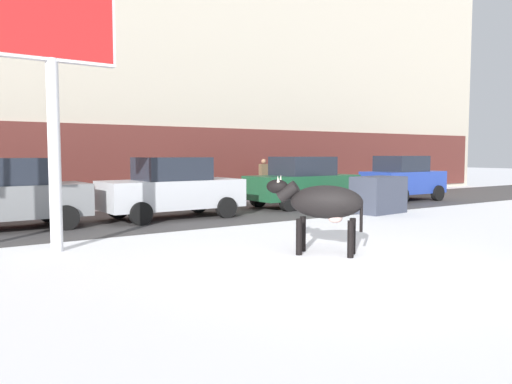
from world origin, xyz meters
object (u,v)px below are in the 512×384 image
car_silver_sedan (172,188)px  dumpster (378,195)px  car_grey_sedan (0,195)px  pedestrian_far_left (264,179)px  billboard (51,31)px  cow_black (323,203)px  pedestrian_by_cars (179,182)px  car_darkgreen_sedan (303,182)px  car_blue_hatchback (403,178)px

car_silver_sedan → dumpster: car_silver_sedan is taller
car_grey_sedan → pedestrian_far_left: bearing=17.1°
car_silver_sedan → pedestrian_far_left: (5.78, 3.40, -0.03)m
billboard → car_silver_sedan: bearing=40.0°
car_silver_sedan → billboard: bearing=-140.0°
cow_black → pedestrian_by_cars: 10.28m
cow_black → car_silver_sedan: bearing=90.2°
car_darkgreen_sedan → car_grey_sedan: bearing=-179.3°
car_grey_sedan → car_darkgreen_sedan: size_ratio=1.00×
pedestrian_far_left → car_grey_sedan: bearing=-162.9°
billboard → car_darkgreen_sedan: billboard is taller
car_blue_hatchback → car_darkgreen_sedan: bearing=174.9°
cow_black → pedestrian_by_cars: size_ratio=1.00×
car_grey_sedan → pedestrian_far_left: car_grey_sedan is taller
car_grey_sedan → cow_black: bearing=-56.0°
billboard → car_grey_sedan: (-0.49, 3.69, -3.41)m
billboard → car_silver_sedan: 6.40m
car_silver_sedan → cow_black: bearing=-89.8°
car_grey_sedan → billboard: bearing=-82.4°
car_silver_sedan → pedestrian_far_left: car_silver_sedan is taller
cow_black → pedestrian_far_left: size_ratio=1.00×
cow_black → billboard: size_ratio=0.31×
cow_black → dumpster: bearing=34.0°
car_blue_hatchback → dumpster: car_blue_hatchback is taller
car_blue_hatchback → dumpster: 4.83m
car_grey_sedan → pedestrian_far_left: 10.90m
billboard → dumpster: billboard is taller
car_darkgreen_sedan → pedestrian_by_cars: 4.64m
car_blue_hatchback → car_silver_sedan: bearing=179.4°
car_grey_sedan → dumpster: (10.83, -2.75, -0.31)m
billboard → car_darkgreen_sedan: (9.50, 3.82, -3.41)m
billboard → car_blue_hatchback: size_ratio=1.58×
car_silver_sedan → car_darkgreen_sedan: 5.37m
cow_black → car_darkgreen_sedan: (5.33, 7.04, -0.09)m
cow_black → dumpster: cow_black is taller
pedestrian_far_left → pedestrian_by_cars: bearing=180.0°
car_silver_sedan → dumpster: (6.20, -2.55, -0.31)m
pedestrian_by_cars → car_grey_sedan: bearing=-153.9°
pedestrian_by_cars → pedestrian_far_left: bearing=0.0°
car_silver_sedan → car_blue_hatchback: 10.35m
dumpster → car_grey_sedan: bearing=165.7°
car_darkgreen_sedan → pedestrian_far_left: bearing=82.1°
billboard → pedestrian_by_cars: size_ratio=3.21×
cow_black → dumpster: (6.17, 4.16, -0.39)m
cow_black → car_blue_hatchback: (10.33, 6.59, -0.07)m
car_darkgreen_sedan → dumpster: car_darkgreen_sedan is taller
car_grey_sedan → car_darkgreen_sedan: (9.99, 0.13, 0.00)m
billboard → car_darkgreen_sedan: 10.79m
car_silver_sedan → car_blue_hatchback: bearing=-0.6°
car_blue_hatchback → dumpster: size_ratio=2.07×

